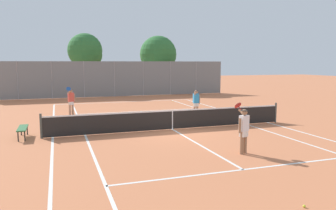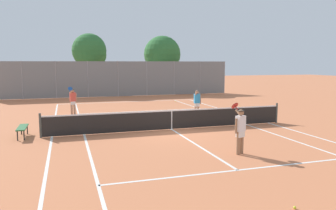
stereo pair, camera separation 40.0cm
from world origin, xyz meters
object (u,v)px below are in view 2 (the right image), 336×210
at_px(player_near_side, 240,128).
at_px(tree_behind_right, 161,55).
at_px(tennis_net, 172,119).
at_px(player_far_left, 73,100).
at_px(courtside_bench, 22,128).
at_px(loose_tennis_ball_1, 176,101).
at_px(tree_behind_left, 91,52).
at_px(player_far_right, 197,102).
at_px(loose_tennis_ball_0, 295,207).

distance_m(player_near_side, tree_behind_right, 25.00).
height_order(tennis_net, player_far_left, player_far_left).
distance_m(player_far_left, courtside_bench, 6.42).
distance_m(player_near_side, loose_tennis_ball_1, 15.82).
height_order(tree_behind_left, tree_behind_right, tree_behind_left).
bearing_deg(tree_behind_left, courtside_bench, -102.88).
distance_m(player_far_right, tree_behind_left, 17.73).
bearing_deg(tree_behind_left, tennis_net, -83.55).
bearing_deg(player_near_side, loose_tennis_ball_1, 79.47).
bearing_deg(player_near_side, courtside_bench, 145.99).
height_order(player_far_right, tree_behind_right, tree_behind_right).
distance_m(loose_tennis_ball_1, tree_behind_left, 11.80).
xyz_separation_m(player_far_left, loose_tennis_ball_0, (4.33, -15.44, -0.89)).
height_order(tennis_net, player_near_side, player_near_side).
height_order(loose_tennis_ball_0, tree_behind_left, tree_behind_left).
bearing_deg(courtside_bench, player_near_side, -34.01).
xyz_separation_m(tennis_net, tree_behind_right, (5.23, 19.60, 3.51)).
bearing_deg(player_near_side, player_far_left, 115.81).
bearing_deg(loose_tennis_ball_0, player_far_right, 77.43).
xyz_separation_m(player_near_side, loose_tennis_ball_0, (-1.06, -4.28, -0.89)).
height_order(player_near_side, player_far_left, same).
bearing_deg(loose_tennis_ball_1, courtside_bench, -135.49).
bearing_deg(player_near_side, tennis_net, 101.12).
relative_size(player_far_left, player_far_right, 1.11).
bearing_deg(courtside_bench, loose_tennis_ball_1, 44.51).
relative_size(player_near_side, player_far_right, 1.11).
xyz_separation_m(tennis_net, player_near_side, (0.95, -4.84, 0.42)).
relative_size(tennis_net, player_far_left, 6.76).
relative_size(loose_tennis_ball_0, tree_behind_left, 0.01).
xyz_separation_m(tennis_net, player_far_left, (-4.44, 6.31, 0.42)).
xyz_separation_m(tennis_net, courtside_bench, (-6.71, 0.33, -0.10)).
xyz_separation_m(courtside_bench, tree_behind_left, (4.46, 19.52, 3.92)).
xyz_separation_m(loose_tennis_ball_0, tree_behind_right, (5.34, 28.72, 3.99)).
distance_m(courtside_bench, tree_behind_right, 22.95).
distance_m(loose_tennis_ball_0, tree_behind_left, 29.37).
xyz_separation_m(player_far_right, tree_behind_right, (2.60, 16.45, 3.11)).
distance_m(tennis_net, player_far_left, 7.73).
height_order(player_far_left, tree_behind_right, tree_behind_right).
relative_size(loose_tennis_ball_0, loose_tennis_ball_1, 1.00).
relative_size(player_far_right, loose_tennis_ball_0, 24.24).
bearing_deg(loose_tennis_ball_1, loose_tennis_ball_0, -101.28).
bearing_deg(player_far_left, loose_tennis_ball_1, 27.86).
relative_size(tennis_net, loose_tennis_ball_0, 181.82).
height_order(player_near_side, loose_tennis_ball_1, player_near_side).
xyz_separation_m(player_far_right, tree_behind_left, (-4.87, 16.71, 3.42)).
xyz_separation_m(player_near_side, tree_behind_left, (-3.19, 24.69, 3.40)).
relative_size(tennis_net, player_near_side, 6.76).
bearing_deg(tree_behind_left, tree_behind_right, -1.96).
bearing_deg(loose_tennis_ball_0, player_far_left, 105.67).
bearing_deg(courtside_bench, tennis_net, -2.80).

